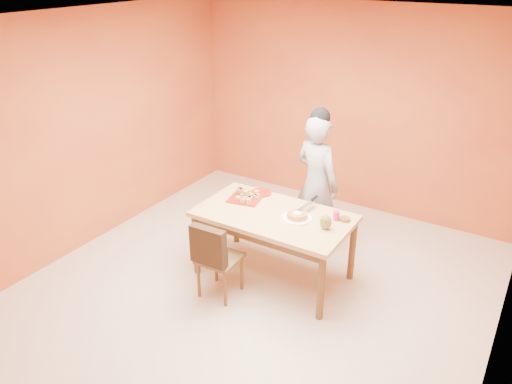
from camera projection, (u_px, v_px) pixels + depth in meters
The scene contains 16 objects.
floor at pixel (252, 293), 5.19m from camera, with size 5.00×5.00×0.00m, color beige.
ceiling at pixel (251, 21), 4.03m from camera, with size 5.00×5.00×0.00m, color silver.
wall_back at pixel (353, 110), 6.53m from camera, with size 4.50×4.50×0.00m, color #C5692D.
wall_left at pixel (84, 133), 5.67m from camera, with size 5.00×5.00×0.00m, color #C5692D.
dining_table at pixel (274, 222), 5.20m from camera, with size 1.60×0.90×0.76m.
dining_chair at pixel (219, 257), 4.99m from camera, with size 0.41×0.47×0.86m.
pastry_pile at pixel (246, 193), 5.45m from camera, with size 0.30×0.30×0.10m, color tan, non-canonical shape.
person at pixel (317, 183), 5.72m from camera, with size 0.59×0.39×1.63m, color gray.
pastry_platter at pixel (246, 198), 5.47m from camera, with size 0.34×0.34×0.02m, color maroon.
red_dinner_plate at pixel (261, 193), 5.60m from camera, with size 0.24×0.24×0.01m, color maroon.
white_cake_plate at pixel (297, 218), 5.06m from camera, with size 0.31×0.31×0.01m, color white.
sponge_cake at pixel (297, 215), 5.05m from camera, with size 0.21×0.21×0.05m, color orange.
cake_server at pixel (306, 206), 5.17m from camera, with size 0.06×0.29×0.01m, color silver.
egg_ornament at pixel (326, 222), 4.84m from camera, with size 0.12×0.10×0.15m, color olive.
magenta_glass at pixel (336, 216), 5.02m from camera, with size 0.07×0.07×0.10m, color #CA1E78.
checker_tin at pixel (345, 219), 5.02m from camera, with size 0.10×0.10×0.03m, color #3E2811.
Camera 1 is at (2.26, -3.59, 3.17)m, focal length 35.00 mm.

